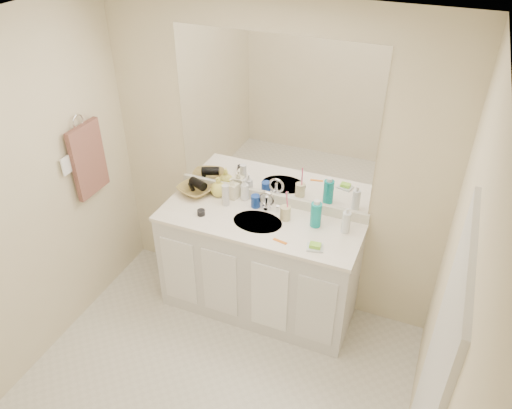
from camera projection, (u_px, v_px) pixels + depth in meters
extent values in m
cube|color=silver|center=(201.00, 408.00, 3.36)|extent=(2.60, 2.60, 0.00)
cube|color=white|center=(164.00, 52.00, 2.02)|extent=(2.60, 2.60, 0.02)
cube|color=beige|center=(273.00, 165.00, 3.69)|extent=(2.60, 0.02, 2.40)
cube|color=beige|center=(4.00, 221.00, 3.11)|extent=(0.02, 2.60, 2.40)
cube|color=beige|center=(437.00, 347.00, 2.28)|extent=(0.02, 2.60, 2.40)
cube|color=silver|center=(258.00, 267.00, 3.91)|extent=(1.50, 0.55, 0.85)
cube|color=white|center=(259.00, 222.00, 3.67)|extent=(1.52, 0.57, 0.03)
cube|color=silver|center=(271.00, 198.00, 3.84)|extent=(1.52, 0.03, 0.08)
cylinder|color=beige|center=(258.00, 223.00, 3.65)|extent=(0.37, 0.37, 0.02)
cylinder|color=silver|center=(267.00, 203.00, 3.75)|extent=(0.02, 0.02, 0.11)
cube|color=white|center=(273.00, 121.00, 3.49)|extent=(1.48, 0.01, 1.20)
cylinder|color=#173B9F|center=(256.00, 201.00, 3.78)|extent=(0.07, 0.07, 0.10)
cylinder|color=beige|center=(285.00, 213.00, 3.64)|extent=(0.10, 0.10, 0.11)
cylinder|color=#E73C73|center=(287.00, 202.00, 3.59)|extent=(0.02, 0.04, 0.19)
cylinder|color=#0C9395|center=(316.00, 215.00, 3.55)|extent=(0.10, 0.10, 0.19)
cylinder|color=white|center=(346.00, 222.00, 3.50)|extent=(0.08, 0.08, 0.16)
cube|color=silver|center=(315.00, 248.00, 3.38)|extent=(0.13, 0.11, 0.01)
cube|color=#90E337|center=(315.00, 246.00, 3.37)|extent=(0.08, 0.06, 0.03)
cube|color=orange|center=(280.00, 241.00, 3.45)|extent=(0.11, 0.04, 0.00)
cylinder|color=black|center=(201.00, 213.00, 3.70)|extent=(0.06, 0.06, 0.04)
cylinder|color=silver|center=(226.00, 195.00, 3.78)|extent=(0.07, 0.07, 0.17)
imported|color=white|center=(245.00, 189.00, 3.84)|extent=(0.09, 0.09, 0.18)
imported|color=#F2ECC5|center=(233.00, 188.00, 3.86)|extent=(0.09, 0.10, 0.18)
imported|color=#E1D957|center=(218.00, 186.00, 3.90)|extent=(0.16, 0.16, 0.16)
imported|color=olive|center=(196.00, 189.00, 3.95)|extent=(0.34, 0.34, 0.07)
cylinder|color=black|center=(198.00, 184.00, 3.91)|extent=(0.16, 0.12, 0.07)
torus|color=silver|center=(78.00, 122.00, 3.50)|extent=(0.01, 0.11, 0.11)
cube|color=brown|center=(88.00, 160.00, 3.66)|extent=(0.04, 0.32, 0.55)
cube|color=white|center=(66.00, 166.00, 3.48)|extent=(0.01, 0.08, 0.13)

